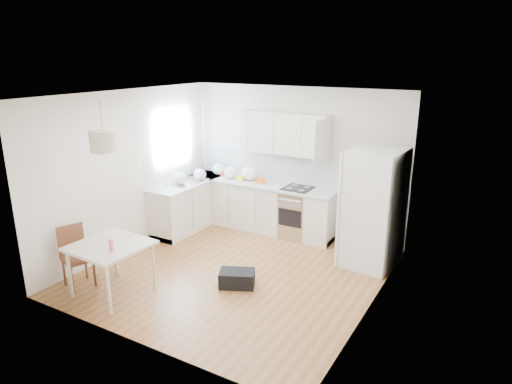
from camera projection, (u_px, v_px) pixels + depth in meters
floor at (235, 272)px, 7.08m from camera, size 4.20×4.20×0.00m
ceiling at (233, 95)px, 6.30m from camera, size 4.20×4.20×0.00m
wall_back at (295, 161)px, 8.43m from camera, size 4.20×0.00×4.20m
wall_left at (129, 171)px, 7.69m from camera, size 0.00×4.20×4.20m
wall_right at (376, 212)px, 5.68m from camera, size 0.00×4.20×4.20m
window_glassblock at (173, 137)px, 8.52m from camera, size 0.02×1.00×1.00m
cabinets_back at (259, 207)px, 8.73m from camera, size 3.00×0.60×0.88m
cabinets_left at (190, 205)px, 8.81m from camera, size 0.60×1.80×0.88m
counter_back at (259, 184)px, 8.60m from camera, size 3.02×0.64×0.04m
counter_left at (189, 182)px, 8.67m from camera, size 0.64×1.82×0.04m
backsplash_back at (267, 164)px, 8.75m from camera, size 3.00×0.01×0.58m
backsplash_left at (176, 165)px, 8.72m from camera, size 0.01×1.80×0.58m
upper_cabinets at (285, 133)px, 8.22m from camera, size 1.70×0.32×0.75m
range_oven at (297, 214)px, 8.35m from camera, size 0.50×0.61×0.88m
sink at (187, 182)px, 8.63m from camera, size 0.50×0.80×0.16m
refrigerator at (374, 208)px, 7.13m from camera, size 0.97×1.01×1.86m
dining_table at (110, 250)px, 6.26m from camera, size 0.99×0.99×0.75m
dining_chair at (77, 258)px, 6.53m from camera, size 0.48×0.48×0.89m
drink_bottle at (111, 244)px, 5.98m from camera, size 0.08×0.08×0.21m
gym_bag at (237, 278)px, 6.62m from camera, size 0.59×0.51×0.23m
pendant_lamp at (104, 141)px, 5.79m from camera, size 0.36×0.36×0.27m
grocery_bag_a at (219, 169)px, 9.10m from camera, size 0.26×0.22×0.23m
grocery_bag_b at (230, 173)px, 8.85m from camera, size 0.25×0.22×0.23m
grocery_bag_c at (250, 173)px, 8.70m from camera, size 0.32×0.27×0.29m
grocery_bag_d at (200, 174)px, 8.73m from camera, size 0.25×0.21×0.22m
grocery_bag_e at (180, 178)px, 8.46m from camera, size 0.26×0.22×0.23m
snack_orange at (261, 181)px, 8.53m from camera, size 0.18×0.16×0.10m
snack_yellow at (241, 178)px, 8.71m from camera, size 0.15×0.09×0.10m
snack_red at (225, 173)px, 9.05m from camera, size 0.16×0.13×0.10m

